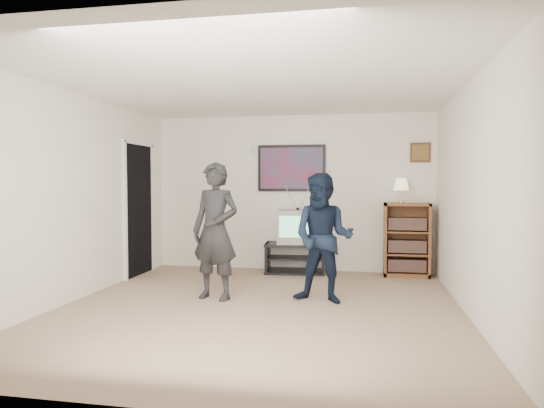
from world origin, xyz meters
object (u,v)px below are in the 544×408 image
(person_short, at_px, (323,238))
(person_tall, at_px, (215,231))
(media_stand, at_px, (295,258))
(crt_television, at_px, (298,227))
(bookshelf, at_px, (407,240))

(person_short, bearing_deg, person_tall, -166.14)
(media_stand, distance_m, person_tall, 2.10)
(media_stand, xyz_separation_m, crt_television, (0.04, -0.00, 0.50))
(media_stand, distance_m, person_short, 1.97)
(crt_television, bearing_deg, person_short, -79.32)
(bookshelf, bearing_deg, person_short, -120.76)
(person_tall, bearing_deg, media_stand, 83.18)
(media_stand, bearing_deg, person_tall, -115.50)
(crt_television, relative_size, bookshelf, 0.56)
(person_short, bearing_deg, media_stand, 118.67)
(crt_television, bearing_deg, bookshelf, -4.56)
(media_stand, bearing_deg, person_short, -76.69)
(crt_television, xyz_separation_m, bookshelf, (1.66, 0.05, -0.17))
(crt_television, relative_size, person_short, 0.40)
(crt_television, xyz_separation_m, person_short, (0.55, -1.81, 0.04))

